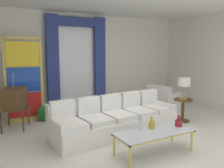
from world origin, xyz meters
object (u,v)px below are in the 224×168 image
(coffee_table, at_px, (154,133))
(bottle_blue_decanter, at_px, (179,122))
(bottle_amber_squat, at_px, (152,124))
(peacock_figurine, at_px, (47,113))
(round_side_table, at_px, (183,108))
(stained_glass_divider, at_px, (24,82))
(table_lamp_brass, at_px, (184,83))
(vintage_tv, at_px, (14,99))
(couch_white_long, at_px, (114,120))
(bottle_crystal_tall, at_px, (141,124))
(armchair_white, at_px, (163,101))

(coffee_table, xyz_separation_m, bottle_blue_decanter, (0.59, 0.00, 0.11))
(coffee_table, xyz_separation_m, bottle_amber_squat, (0.06, 0.16, 0.11))
(peacock_figurine, xyz_separation_m, round_side_table, (3.14, -1.71, 0.14))
(bottle_blue_decanter, distance_m, stained_glass_divider, 3.97)
(bottle_amber_squat, relative_size, peacock_figurine, 0.38)
(table_lamp_brass, bearing_deg, vintage_tv, 159.29)
(couch_white_long, distance_m, bottle_crystal_tall, 1.10)
(couch_white_long, height_order, stained_glass_divider, stained_glass_divider)
(table_lamp_brass, bearing_deg, stained_glass_divider, 150.71)
(peacock_figurine, bearing_deg, bottle_amber_squat, -63.94)
(couch_white_long, height_order, bottle_crystal_tall, couch_white_long)
(coffee_table, distance_m, stained_glass_divider, 3.68)
(peacock_figurine, xyz_separation_m, table_lamp_brass, (3.14, -1.71, 0.81))
(peacock_figurine, bearing_deg, table_lamp_brass, -28.54)
(bottle_crystal_tall, height_order, armchair_white, armchair_white)
(armchair_white, xyz_separation_m, stained_glass_divider, (-3.92, 0.91, 0.77))
(bottle_amber_squat, height_order, stained_glass_divider, stained_glass_divider)
(bottle_crystal_tall, bearing_deg, round_side_table, 24.87)
(armchair_white, height_order, peacock_figurine, armchair_white)
(stained_glass_divider, bearing_deg, vintage_tv, -120.06)
(bottle_blue_decanter, xyz_separation_m, bottle_amber_squat, (-0.53, 0.16, 0.00))
(table_lamp_brass, bearing_deg, armchair_white, 74.71)
(stained_glass_divider, bearing_deg, table_lamp_brass, -29.29)
(couch_white_long, distance_m, vintage_tv, 2.41)
(couch_white_long, xyz_separation_m, bottle_amber_squat, (0.17, -1.11, 0.18))
(coffee_table, bearing_deg, stained_glass_divider, 118.58)
(coffee_table, xyz_separation_m, vintage_tv, (-2.04, 2.63, 0.35))
(vintage_tv, distance_m, stained_glass_divider, 0.71)
(stained_glass_divider, height_order, peacock_figurine, stained_glass_divider)
(vintage_tv, bearing_deg, peacock_figurine, 15.68)
(bottle_crystal_tall, height_order, peacock_figurine, bottle_crystal_tall)
(bottle_blue_decanter, height_order, armchair_white, armchair_white)
(bottle_crystal_tall, distance_m, round_side_table, 2.27)
(coffee_table, distance_m, bottle_crystal_tall, 0.30)
(armchair_white, distance_m, stained_glass_divider, 4.10)
(coffee_table, height_order, bottle_blue_decanter, bottle_blue_decanter)
(armchair_white, height_order, stained_glass_divider, stained_glass_divider)
(couch_white_long, relative_size, stained_glass_divider, 1.35)
(round_side_table, bearing_deg, armchair_white, 74.71)
(bottle_crystal_tall, distance_m, stained_glass_divider, 3.41)
(bottle_blue_decanter, relative_size, round_side_table, 0.38)
(bottle_blue_decanter, bearing_deg, round_side_table, 41.42)
(armchair_white, bearing_deg, table_lamp_brass, -105.29)
(couch_white_long, bearing_deg, stained_glass_divider, 130.38)
(stained_glass_divider, xyz_separation_m, round_side_table, (3.62, -2.03, -0.70))
(bottle_crystal_tall, relative_size, peacock_figurine, 0.50)
(stained_glass_divider, bearing_deg, bottle_amber_squat, -59.25)
(armchair_white, height_order, table_lamp_brass, table_lamp_brass)
(stained_glass_divider, distance_m, round_side_table, 4.21)
(coffee_table, distance_m, bottle_amber_squat, 0.21)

